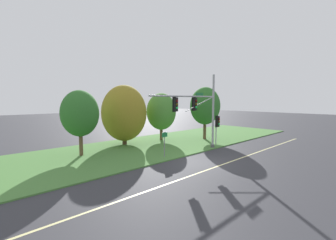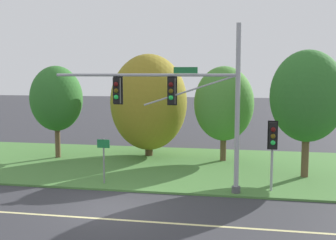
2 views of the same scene
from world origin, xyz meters
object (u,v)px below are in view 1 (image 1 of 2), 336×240
at_px(tree_left_of_mast, 124,113).
at_px(pedestrian_signal_near_kerb, 217,123).
at_px(route_sign_post, 164,141).
at_px(traffic_signal_mast, 199,108).
at_px(tree_mid_verge, 205,106).
at_px(tree_behind_signpost, 161,112).
at_px(tree_nearest_road, 80,114).

bearing_deg(tree_left_of_mast, pedestrian_signal_near_kerb, -44.16).
bearing_deg(pedestrian_signal_near_kerb, route_sign_post, -179.75).
height_order(pedestrian_signal_near_kerb, route_sign_post, pedestrian_signal_near_kerb).
distance_m(traffic_signal_mast, tree_left_of_mast, 8.66).
bearing_deg(tree_mid_verge, route_sign_post, -162.04).
height_order(traffic_signal_mast, tree_behind_signpost, traffic_signal_mast).
distance_m(traffic_signal_mast, tree_behind_signpost, 7.29).
xyz_separation_m(route_sign_post, tree_left_of_mast, (0.57, 7.37, 2.11)).
xyz_separation_m(route_sign_post, tree_nearest_road, (-5.12, 5.66, 2.38)).
bearing_deg(pedestrian_signal_near_kerb, tree_mid_verge, 59.58).
bearing_deg(pedestrian_signal_near_kerb, traffic_signal_mast, -172.47).
bearing_deg(pedestrian_signal_near_kerb, tree_left_of_mast, 135.84).
distance_m(pedestrian_signal_near_kerb, tree_mid_verge, 4.16).
relative_size(pedestrian_signal_near_kerb, tree_mid_verge, 0.49).
bearing_deg(route_sign_post, tree_nearest_road, 132.14).
bearing_deg(tree_left_of_mast, traffic_signal_mast, -65.55).
height_order(tree_behind_signpost, tree_mid_verge, tree_mid_verge).
distance_m(tree_behind_signpost, tree_mid_verge, 5.67).
height_order(pedestrian_signal_near_kerb, tree_left_of_mast, tree_left_of_mast).
xyz_separation_m(pedestrian_signal_near_kerb, route_sign_post, (-8.12, -0.04, -0.97)).
xyz_separation_m(tree_nearest_road, tree_behind_signpost, (10.64, 0.98, -0.25)).
xyz_separation_m(traffic_signal_mast, tree_behind_signpost, (1.38, 7.13, -0.68)).
relative_size(tree_nearest_road, tree_left_of_mast, 0.88).
height_order(traffic_signal_mast, tree_nearest_road, traffic_signal_mast).
bearing_deg(pedestrian_signal_near_kerb, tree_behind_signpost, 111.48).
xyz_separation_m(tree_nearest_road, tree_mid_verge, (15.13, -2.42, 0.44)).
distance_m(route_sign_post, tree_behind_signpost, 8.89).
bearing_deg(traffic_signal_mast, tree_mid_verge, 32.49).
distance_m(tree_left_of_mast, tree_mid_verge, 10.32).
bearing_deg(tree_behind_signpost, traffic_signal_mast, -100.96).
height_order(route_sign_post, tree_mid_verge, tree_mid_verge).
xyz_separation_m(traffic_signal_mast, pedestrian_signal_near_kerb, (3.98, 0.53, -1.85)).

